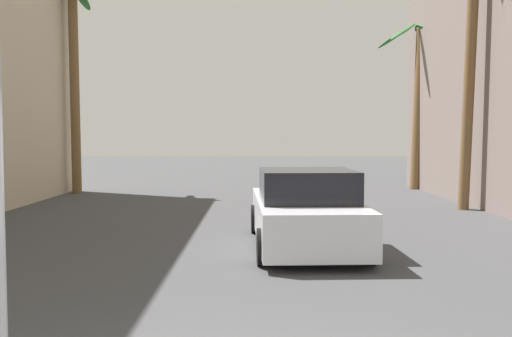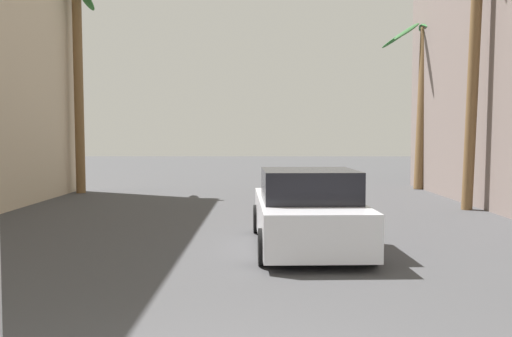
{
  "view_description": "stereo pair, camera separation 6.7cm",
  "coord_description": "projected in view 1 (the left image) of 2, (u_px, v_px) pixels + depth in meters",
  "views": [
    {
      "loc": [
        0.02,
        -3.85,
        2.22
      ],
      "look_at": [
        0.0,
        5.93,
        1.65
      ],
      "focal_mm": 40.0,
      "sensor_mm": 36.0,
      "label": 1
    },
    {
      "loc": [
        0.09,
        -3.85,
        2.22
      ],
      "look_at": [
        0.0,
        5.93,
        1.65
      ],
      "focal_mm": 40.0,
      "sensor_mm": 36.0,
      "label": 2
    }
  ],
  "objects": [
    {
      "name": "palm_tree_mid_right",
      "position": [
        475.0,
        1.0,
        16.56
      ],
      "size": [
        3.37,
        3.17,
        9.61
      ],
      "color": "brown",
      "rests_on": "ground"
    },
    {
      "name": "ground_plane",
      "position": [
        256.0,
        226.0,
        13.96
      ],
      "size": [
        92.0,
        92.0,
        0.0
      ],
      "primitive_type": "plane",
      "color": "#424244"
    },
    {
      "name": "palm_tree_far_right",
      "position": [
        420.0,
        91.0,
        23.45
      ],
      "size": [
        3.22,
        3.23,
        6.87
      ],
      "color": "brown",
      "rests_on": "ground"
    },
    {
      "name": "car_lead",
      "position": [
        307.0,
        212.0,
        11.26
      ],
      "size": [
        2.19,
        4.74,
        1.56
      ],
      "color": "black",
      "rests_on": "ground"
    },
    {
      "name": "palm_tree_far_left",
      "position": [
        76.0,
        68.0,
        21.6
      ],
      "size": [
        2.77,
        2.75,
        7.92
      ],
      "color": "brown",
      "rests_on": "ground"
    }
  ]
}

